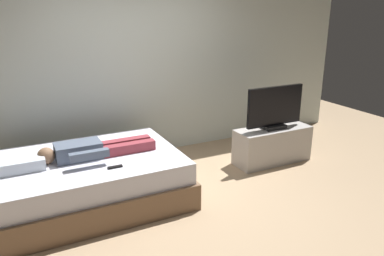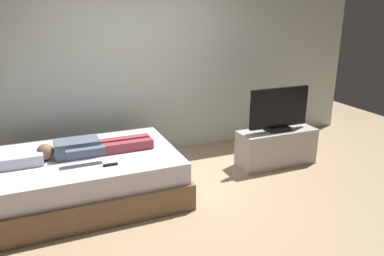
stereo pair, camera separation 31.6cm
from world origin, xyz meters
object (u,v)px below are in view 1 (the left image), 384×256
Objects in this scene: pillow at (19,163)px; tv at (275,108)px; bed at (91,180)px; remote at (115,167)px; person at (91,150)px; tv_stand at (272,145)px.

tv reaches higher than pillow.
remote is at bearing -66.41° from bed.
person is at bearing 110.47° from remote.
remote is 0.17× the size of tv.
person reaches higher than bed.
pillow is 0.38× the size of person.
bed is 13.50× the size of remote.
tv is at bearing 0.07° from pillow.
tv reaches higher than person.
bed is at bearing 113.59° from remote.
bed is at bearing -179.91° from tv_stand.
tv is at bearing 0.09° from bed.
tv is (-0.00, 0.00, 0.53)m from tv_stand.
tv_stand is 0.53m from tv.
pillow is at bearing 154.72° from remote.
tv_stand is 1.25× the size of tv.
remote is at bearing -25.28° from pillow.
remote is (0.18, -0.41, 0.29)m from bed.
tv reaches higher than bed.
bed is 2.30× the size of tv.
tv_stand is (2.36, 0.42, -0.30)m from remote.
remote is (0.15, -0.40, -0.07)m from person.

